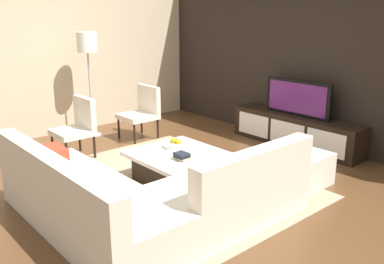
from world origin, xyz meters
TOP-DOWN VIEW (x-y plane):
  - ground_plane at (0.00, 0.00)m, footprint 14.00×14.00m
  - feature_wall_back at (0.00, 2.70)m, footprint 6.40×0.12m
  - side_wall_left at (-3.20, 0.20)m, footprint 0.12×5.20m
  - area_rug at (-0.10, 0.00)m, footprint 3.25×2.48m
  - media_console at (0.00, 2.40)m, footprint 2.19×0.44m
  - television at (0.00, 2.40)m, footprint 1.14×0.06m
  - sectional_couch at (0.52, -0.85)m, footprint 2.39×2.42m
  - coffee_table at (-0.10, 0.10)m, footprint 1.07×1.02m
  - accent_chair_near at (-1.79, -0.38)m, footprint 0.54×0.51m
  - floor_lamp at (-2.62, 0.27)m, footprint 0.33×0.33m
  - ottoman at (0.89, 1.15)m, footprint 0.70×0.70m
  - fruit_bowl at (-0.28, 0.20)m, footprint 0.28×0.28m
  - accent_chair_far at (-1.97, 0.87)m, footprint 0.55×0.54m
  - decorative_ball at (0.89, 1.15)m, footprint 0.26×0.26m
  - book_stack at (0.12, -0.02)m, footprint 0.22×0.15m

SIDE VIEW (x-z plane):
  - ground_plane at x=0.00m, z-range 0.00..0.00m
  - area_rug at x=-0.10m, z-range 0.00..0.01m
  - ottoman at x=0.89m, z-range 0.00..0.40m
  - coffee_table at x=-0.10m, z-range 0.01..0.39m
  - media_console at x=0.00m, z-range 0.00..0.50m
  - sectional_couch at x=0.52m, z-range -0.12..0.70m
  - book_stack at x=0.12m, z-range 0.38..0.46m
  - fruit_bowl at x=-0.28m, z-range 0.36..0.49m
  - accent_chair_far at x=-1.97m, z-range 0.05..0.92m
  - accent_chair_near at x=-1.79m, z-range 0.06..0.93m
  - decorative_ball at x=0.89m, z-range 0.40..0.66m
  - television at x=0.00m, z-range 0.50..1.05m
  - feature_wall_back at x=0.00m, z-range 0.00..2.80m
  - side_wall_left at x=-3.20m, z-range 0.00..2.80m
  - floor_lamp at x=-2.62m, z-range 0.61..2.34m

